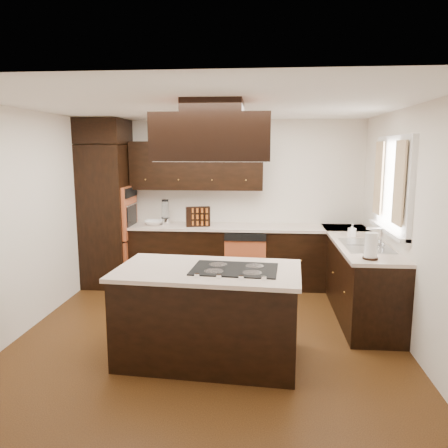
% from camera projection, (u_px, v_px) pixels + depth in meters
% --- Properties ---
extents(floor, '(4.20, 4.20, 0.02)m').
position_uv_depth(floor, '(211.00, 333.00, 4.96)').
color(floor, brown).
rests_on(floor, ground).
extents(ceiling, '(4.20, 4.20, 0.02)m').
position_uv_depth(ceiling, '(209.00, 105.00, 4.54)').
color(ceiling, white).
rests_on(ceiling, ground).
extents(wall_back, '(4.20, 0.02, 2.50)m').
position_uv_depth(wall_back, '(226.00, 201.00, 6.82)').
color(wall_back, white).
rests_on(wall_back, ground).
extents(wall_front, '(4.20, 0.02, 2.50)m').
position_uv_depth(wall_front, '(169.00, 282.00, 2.68)').
color(wall_front, white).
rests_on(wall_front, ground).
extents(wall_left, '(0.02, 4.20, 2.50)m').
position_uv_depth(wall_left, '(25.00, 221.00, 4.93)').
color(wall_left, white).
rests_on(wall_left, ground).
extents(wall_right, '(0.02, 4.20, 2.50)m').
position_uv_depth(wall_right, '(410.00, 227.00, 4.57)').
color(wall_right, white).
rests_on(wall_right, ground).
extents(oven_column, '(0.65, 0.75, 2.12)m').
position_uv_depth(oven_column, '(107.00, 216.00, 6.61)').
color(oven_column, black).
rests_on(oven_column, floor).
extents(wall_oven_face, '(0.05, 0.62, 0.78)m').
position_uv_depth(wall_oven_face, '(130.00, 212.00, 6.57)').
color(wall_oven_face, '#C95A31').
rests_on(wall_oven_face, oven_column).
extents(base_cabinets_back, '(2.93, 0.60, 0.88)m').
position_uv_depth(base_cabinets_back, '(227.00, 257.00, 6.65)').
color(base_cabinets_back, black).
rests_on(base_cabinets_back, floor).
extents(base_cabinets_right, '(0.60, 2.40, 0.88)m').
position_uv_depth(base_cabinets_right, '(357.00, 276.00, 5.61)').
color(base_cabinets_right, black).
rests_on(base_cabinets_right, floor).
extents(countertop_back, '(2.93, 0.63, 0.04)m').
position_uv_depth(countertop_back, '(227.00, 227.00, 6.56)').
color(countertop_back, beige).
rests_on(countertop_back, base_cabinets_back).
extents(countertop_right, '(0.63, 2.40, 0.04)m').
position_uv_depth(countertop_right, '(358.00, 241.00, 5.54)').
color(countertop_right, beige).
rests_on(countertop_right, base_cabinets_right).
extents(upper_cabinets, '(2.00, 0.34, 0.72)m').
position_uv_depth(upper_cabinets, '(197.00, 166.00, 6.59)').
color(upper_cabinets, black).
rests_on(upper_cabinets, wall_back).
extents(dishwasher_front, '(0.60, 0.05, 0.72)m').
position_uv_depth(dishwasher_front, '(245.00, 265.00, 6.34)').
color(dishwasher_front, '#C95A31').
rests_on(dishwasher_front, floor).
extents(window_frame, '(0.06, 1.32, 1.12)m').
position_uv_depth(window_frame, '(393.00, 185.00, 5.04)').
color(window_frame, white).
rests_on(window_frame, wall_right).
extents(window_pane, '(0.00, 1.20, 1.00)m').
position_uv_depth(window_pane, '(396.00, 185.00, 5.04)').
color(window_pane, white).
rests_on(window_pane, wall_right).
extents(curtain_left, '(0.02, 0.34, 0.90)m').
position_uv_depth(curtain_left, '(399.00, 183.00, 4.63)').
color(curtain_left, '#F4E6C0').
rests_on(curtain_left, wall_right).
extents(curtain_right, '(0.02, 0.34, 0.90)m').
position_uv_depth(curtain_right, '(379.00, 178.00, 5.45)').
color(curtain_right, '#F4E6C0').
rests_on(curtain_right, wall_right).
extents(sink_rim, '(0.52, 0.84, 0.01)m').
position_uv_depth(sink_rim, '(366.00, 246.00, 5.19)').
color(sink_rim, silver).
rests_on(sink_rim, countertop_right).
extents(island, '(1.77, 1.05, 0.88)m').
position_uv_depth(island, '(208.00, 316.00, 4.28)').
color(island, black).
rests_on(island, floor).
extents(island_top, '(1.83, 1.12, 0.04)m').
position_uv_depth(island_top, '(208.00, 271.00, 4.20)').
color(island_top, beige).
rests_on(island_top, island).
extents(cooktop, '(0.84, 0.59, 0.01)m').
position_uv_depth(cooktop, '(235.00, 269.00, 4.16)').
color(cooktop, black).
rests_on(cooktop, island_top).
extents(range_hood, '(1.05, 0.72, 0.42)m').
position_uv_depth(range_hood, '(213.00, 138.00, 4.05)').
color(range_hood, black).
rests_on(range_hood, ceiling).
extents(hood_duct, '(0.55, 0.50, 0.13)m').
position_uv_depth(hood_duct, '(213.00, 107.00, 4.00)').
color(hood_duct, black).
rests_on(hood_duct, ceiling).
extents(blender_base, '(0.15, 0.15, 0.10)m').
position_uv_depth(blender_base, '(166.00, 221.00, 6.65)').
color(blender_base, silver).
rests_on(blender_base, countertop_back).
extents(blender_pitcher, '(0.13, 0.13, 0.26)m').
position_uv_depth(blender_pitcher, '(165.00, 210.00, 6.62)').
color(blender_pitcher, silver).
rests_on(blender_pitcher, blender_base).
extents(spice_rack, '(0.37, 0.19, 0.30)m').
position_uv_depth(spice_rack, '(198.00, 217.00, 6.47)').
color(spice_rack, black).
rests_on(spice_rack, countertop_back).
extents(mixing_bowl, '(0.28, 0.28, 0.07)m').
position_uv_depth(mixing_bowl, '(154.00, 223.00, 6.61)').
color(mixing_bowl, white).
rests_on(mixing_bowl, countertop_back).
extents(soap_bottle, '(0.10, 0.10, 0.17)m').
position_uv_depth(soap_bottle, '(352.00, 230.00, 5.71)').
color(soap_bottle, white).
rests_on(soap_bottle, countertop_right).
extents(paper_towel, '(0.17, 0.17, 0.28)m').
position_uv_depth(paper_towel, '(371.00, 246.00, 4.53)').
color(paper_towel, white).
rests_on(paper_towel, countertop_right).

